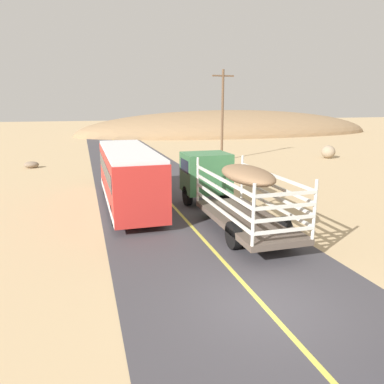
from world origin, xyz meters
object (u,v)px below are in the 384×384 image
power_pole_mid (222,113)px  boulder_near_shoulder (328,152)px  bus (129,175)px  livestock_truck (220,181)px  boulder_far_horizon (31,165)px

power_pole_mid → boulder_near_shoulder: power_pole_mid is taller
boulder_near_shoulder → bus: bearing=-150.2°
bus → boulder_near_shoulder: bus is taller
bus → boulder_near_shoulder: (22.35, 12.80, -1.08)m
power_pole_mid → boulder_near_shoulder: 12.08m
livestock_truck → bus: bus is taller
livestock_truck → boulder_near_shoulder: 24.02m
livestock_truck → bus: (-4.24, 2.93, -0.04)m
livestock_truck → boulder_far_horizon: 21.20m
bus → power_pole_mid: 18.58m
livestock_truck → boulder_near_shoulder: (18.11, 15.74, -1.12)m
livestock_truck → boulder_far_horizon: livestock_truck is taller
livestock_truck → boulder_near_shoulder: livestock_truck is taller
boulder_near_shoulder → boulder_far_horizon: boulder_near_shoulder is taller
bus → livestock_truck: bearing=-34.7°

